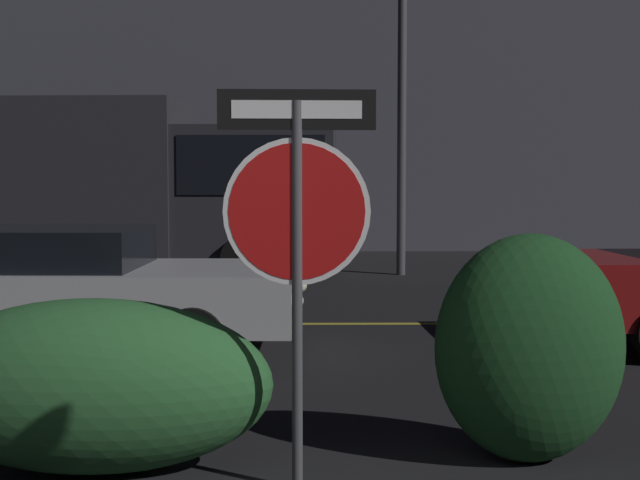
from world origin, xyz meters
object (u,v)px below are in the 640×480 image
(hedge_bush_2, at_px, (92,386))
(hedge_bush_3, at_px, (529,348))
(delivery_truck, at_px, (138,181))
(street_lamp, at_px, (402,21))
(passing_car_2, at_px, (60,288))
(stop_sign, at_px, (297,211))

(hedge_bush_2, height_order, hedge_bush_3, hedge_bush_3)
(delivery_truck, relative_size, street_lamp, 1.01)
(delivery_truck, bearing_deg, street_lamp, 94.33)
(hedge_bush_2, bearing_deg, street_lamp, 74.81)
(hedge_bush_2, distance_m, street_lamp, 11.82)
(hedge_bush_2, relative_size, street_lamp, 0.30)
(passing_car_2, height_order, street_lamp, street_lamp)
(passing_car_2, height_order, delivery_truck, delivery_truck)
(hedge_bush_3, bearing_deg, street_lamp, 88.50)
(hedge_bush_3, distance_m, passing_car_2, 5.14)
(street_lamp, bearing_deg, hedge_bush_3, -91.50)
(stop_sign, xyz_separation_m, delivery_truck, (-2.99, 10.90, 0.11))
(passing_car_2, distance_m, delivery_truck, 7.10)
(hedge_bush_2, distance_m, delivery_truck, 10.80)
(hedge_bush_2, bearing_deg, delivery_truck, 99.48)
(hedge_bush_2, xyz_separation_m, passing_car_2, (-1.20, 3.59, 0.14))
(stop_sign, height_order, hedge_bush_2, stop_sign)
(hedge_bush_2, xyz_separation_m, street_lamp, (2.92, 10.74, 3.99))
(street_lamp, bearing_deg, passing_car_2, -119.92)
(hedge_bush_3, xyz_separation_m, passing_car_2, (-3.84, 3.42, -0.05))
(street_lamp, bearing_deg, delivery_truck, -178.21)
(delivery_truck, bearing_deg, hedge_bush_3, 25.46)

